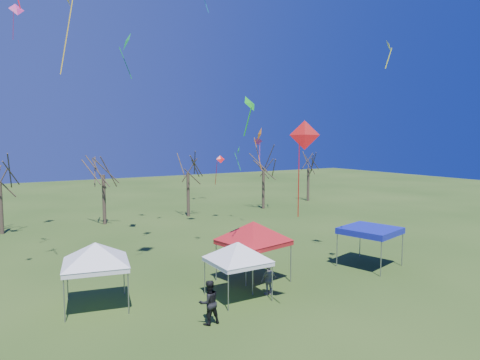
# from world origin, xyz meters

# --- Properties ---
(ground) EXTENTS (140.00, 140.00, 0.00)m
(ground) POSITION_xyz_m (0.00, 0.00, 0.00)
(ground) COLOR #264415
(ground) RESTS_ON ground
(tree_2) EXTENTS (3.71, 3.71, 8.18)m
(tree_2) POSITION_xyz_m (-2.37, 24.38, 6.29)
(tree_2) COLOR #3D2D21
(tree_2) RESTS_ON ground
(tree_3) EXTENTS (3.59, 3.59, 7.91)m
(tree_3) POSITION_xyz_m (6.03, 24.04, 6.08)
(tree_3) COLOR #3D2D21
(tree_3) RESTS_ON ground
(tree_4) EXTENTS (3.58, 3.58, 7.89)m
(tree_4) POSITION_xyz_m (15.36, 24.00, 6.06)
(tree_4) COLOR #3D2D21
(tree_4) RESTS_ON ground
(tree_5) EXTENTS (3.39, 3.39, 7.46)m
(tree_5) POSITION_xyz_m (23.72, 26.07, 5.73)
(tree_5) COLOR #3D2D21
(tree_5) RESTS_ON ground
(tent_white_west) EXTENTS (4.01, 4.01, 3.62)m
(tent_white_west) POSITION_xyz_m (-7.61, 4.45, 2.92)
(tent_white_west) COLOR gray
(tent_white_west) RESTS_ON ground
(tent_white_mid) EXTENTS (3.76, 3.76, 3.31)m
(tent_white_mid) POSITION_xyz_m (-1.27, 1.99, 2.67)
(tent_white_mid) COLOR gray
(tent_white_mid) RESTS_ON ground
(tent_red) EXTENTS (4.39, 4.39, 3.95)m
(tent_red) POSITION_xyz_m (0.76, 3.67, 3.18)
(tent_red) COLOR gray
(tent_red) RESTS_ON ground
(tent_blue) EXTENTS (3.81, 3.81, 2.45)m
(tent_blue) POSITION_xyz_m (8.56, 2.28, 2.26)
(tent_blue) COLOR gray
(tent_blue) RESTS_ON ground
(person_dark) EXTENTS (0.94, 0.73, 1.93)m
(person_dark) POSITION_xyz_m (-3.91, 0.01, 0.97)
(person_dark) COLOR black
(person_dark) RESTS_ON ground
(person_grey) EXTENTS (0.95, 0.43, 1.60)m
(person_grey) POSITION_xyz_m (0.30, 1.52, 0.80)
(person_grey) COLOR slate
(person_grey) RESTS_ON ground
(kite_2) EXTENTS (1.17, 0.78, 2.70)m
(kite_2) POSITION_xyz_m (-9.19, 20.66, 17.50)
(kite_2) COLOR #CB2D7C
(kite_2) RESTS_ON ground
(kite_19) EXTENTS (0.69, 0.90, 2.38)m
(kite_19) POSITION_xyz_m (8.97, 18.98, 6.80)
(kite_19) COLOR green
(kite_19) RESTS_ON ground
(kite_17) EXTENTS (0.71, 1.04, 3.02)m
(kite_17) POSITION_xyz_m (4.63, 8.95, 8.23)
(kite_17) COLOR orange
(kite_17) RESTS_ON ground
(kite_11) EXTENTS (0.91, 1.55, 3.30)m
(kite_11) POSITION_xyz_m (-2.56, 15.54, 14.98)
(kite_11) COLOR #17962E
(kite_11) RESTS_ON ground
(kite_12) EXTENTS (1.10, 1.00, 3.08)m
(kite_12) POSITION_xyz_m (14.46, 23.78, 7.64)
(kite_12) COLOR #D02E9B
(kite_12) RESTS_ON ground
(kite_5) EXTENTS (1.20, 1.03, 4.09)m
(kite_5) POSITION_xyz_m (-0.53, -2.15, 8.09)
(kite_5) COLOR red
(kite_5) RESTS_ON ground
(kite_1) EXTENTS (1.02, 0.86, 1.95)m
(kite_1) POSITION_xyz_m (-0.97, 1.35, 9.63)
(kite_1) COLOR green
(kite_1) RESTS_ON ground
(kite_22) EXTENTS (1.01, 0.89, 2.90)m
(kite_22) POSITION_xyz_m (7.76, 20.33, 5.89)
(kite_22) COLOR red
(kite_22) RESTS_ON ground
(kite_25) EXTENTS (0.69, 0.67, 1.49)m
(kite_25) POSITION_xyz_m (5.83, -0.97, 12.62)
(kite_25) COLOR #E8FE1A
(kite_25) RESTS_ON ground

